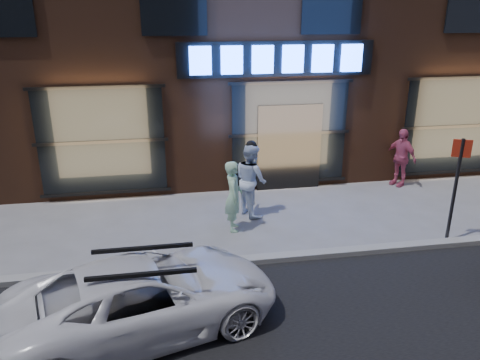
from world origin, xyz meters
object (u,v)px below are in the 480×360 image
object	(u,v)px
white_suv	(145,296)
sign_post	(456,181)
passerby	(401,157)
man_bowtie	(233,196)
man_cap	(251,180)

from	to	relation	value
white_suv	sign_post	size ratio (longest dim) A/B	1.81
passerby	sign_post	distance (m)	3.56
man_bowtie	man_cap	size ratio (longest dim) A/B	0.92
sign_post	man_bowtie	bearing A→B (deg)	-173.31
white_suv	sign_post	bearing A→B (deg)	-89.76
sign_post	passerby	bearing A→B (deg)	103.68
passerby	white_suv	distance (m)	8.89
passerby	sign_post	world-z (taller)	sign_post
white_suv	passerby	bearing A→B (deg)	-69.03
man_bowtie	sign_post	world-z (taller)	sign_post
white_suv	sign_post	distance (m)	6.79
man_bowtie	white_suv	xyz separation A→B (m)	(-1.93, -3.30, -0.24)
man_bowtie	passerby	size ratio (longest dim) A/B	0.99
man_cap	white_suv	distance (m)	4.80
man_bowtie	sign_post	size ratio (longest dim) A/B	0.71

